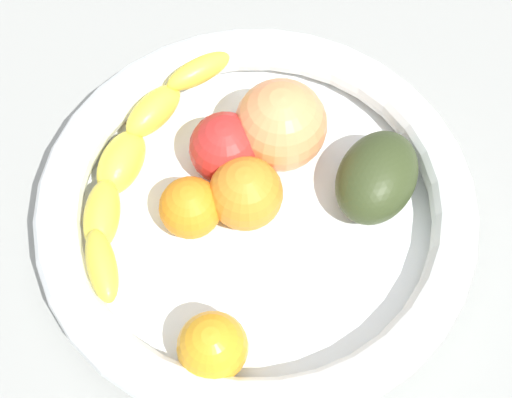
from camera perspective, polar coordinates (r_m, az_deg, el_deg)
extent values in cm
cube|color=#969893|center=(67.91, 0.00, -2.40)|extent=(120.00, 120.00, 3.00)
cylinder|color=white|center=(65.89, 0.00, -1.55)|extent=(33.77, 33.77, 1.50)
torus|color=white|center=(63.55, 0.00, -0.47)|extent=(36.41, 36.41, 3.78)
ellipsoid|color=yellow|center=(68.91, -4.26, 9.40)|extent=(6.68, 4.95, 2.28)
ellipsoid|color=yellow|center=(68.00, -7.58, 6.46)|extent=(6.50, 6.56, 2.90)
ellipsoid|color=yellow|center=(66.74, -9.91, 2.69)|extent=(5.95, 7.24, 3.51)
ellipsoid|color=yellow|center=(63.59, -11.30, -0.85)|extent=(3.75, 6.68, 2.90)
ellipsoid|color=yellow|center=(60.38, -11.31, -4.82)|extent=(3.37, 6.64, 2.28)
sphere|color=orange|center=(62.73, -0.77, 0.40)|extent=(6.14, 6.14, 6.14)
sphere|color=orange|center=(58.16, -3.22, -10.85)|extent=(5.37, 5.37, 5.37)
sphere|color=orange|center=(62.80, -4.85, -0.82)|extent=(5.15, 5.15, 5.15)
sphere|color=#F8975A|center=(65.18, 1.84, 5.49)|extent=(7.89, 7.89, 7.89)
ellipsoid|color=#354220|center=(64.52, 8.90, 1.60)|extent=(10.22, 10.91, 5.68)
sphere|color=red|center=(64.94, -2.25, 3.76)|extent=(6.20, 6.20, 6.20)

